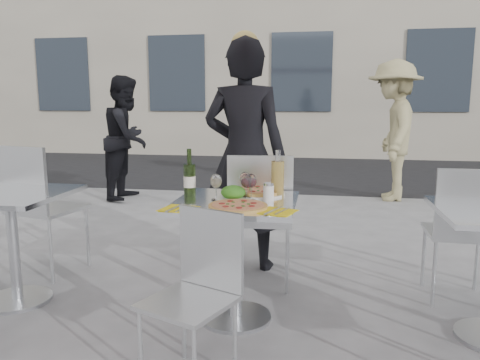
% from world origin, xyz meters
% --- Properties ---
extents(ground, '(80.00, 80.00, 0.00)m').
position_xyz_m(ground, '(0.00, 0.00, 0.00)').
color(ground, slate).
extents(street_asphalt, '(24.00, 5.00, 0.00)m').
position_xyz_m(street_asphalt, '(0.00, 6.50, 0.00)').
color(street_asphalt, black).
rests_on(street_asphalt, ground).
extents(main_table, '(0.72, 0.72, 0.75)m').
position_xyz_m(main_table, '(0.00, 0.00, 0.54)').
color(main_table, '#B7BABF').
rests_on(main_table, ground).
extents(side_table_left, '(0.72, 0.72, 0.75)m').
position_xyz_m(side_table_left, '(-1.50, 0.00, 0.54)').
color(side_table_left, '#B7BABF').
rests_on(side_table_left, ground).
extents(chair_far, '(0.47, 0.49, 0.98)m').
position_xyz_m(chair_far, '(0.09, 0.51, 0.58)').
color(chair_far, silver).
rests_on(chair_far, ground).
extents(chair_near, '(0.49, 0.50, 0.82)m').
position_xyz_m(chair_near, '(-0.07, -0.62, 0.48)').
color(chair_near, silver).
rests_on(chair_near, ground).
extents(side_chair_lfar, '(0.55, 0.56, 1.02)m').
position_xyz_m(side_chair_lfar, '(-1.62, 0.46, 0.60)').
color(side_chair_lfar, silver).
rests_on(side_chair_lfar, ground).
extents(side_chair_rfar, '(0.43, 0.44, 0.92)m').
position_xyz_m(side_chair_rfar, '(1.42, 0.47, 0.55)').
color(side_chair_rfar, silver).
rests_on(side_chair_rfar, ground).
extents(woman_diner, '(0.70, 0.49, 1.82)m').
position_xyz_m(woman_diner, '(-0.10, 0.96, 0.91)').
color(woman_diner, black).
rests_on(woman_diner, ground).
extents(pedestrian_a, '(0.64, 0.82, 1.68)m').
position_xyz_m(pedestrian_a, '(-2.14, 3.38, 0.84)').
color(pedestrian_a, black).
rests_on(pedestrian_a, ground).
extents(pedestrian_b, '(0.76, 1.25, 1.88)m').
position_xyz_m(pedestrian_b, '(1.44, 3.90, 0.94)').
color(pedestrian_b, tan).
rests_on(pedestrian_b, ground).
extents(pizza_near, '(0.33, 0.33, 0.02)m').
position_xyz_m(pizza_near, '(0.05, -0.19, 0.76)').
color(pizza_near, tan).
rests_on(pizza_near, main_table).
extents(pizza_far, '(0.35, 0.35, 0.03)m').
position_xyz_m(pizza_far, '(0.10, 0.21, 0.77)').
color(pizza_far, white).
rests_on(pizza_far, main_table).
extents(salad_plate, '(0.22, 0.22, 0.09)m').
position_xyz_m(salad_plate, '(-0.02, 0.03, 0.79)').
color(salad_plate, white).
rests_on(salad_plate, main_table).
extents(wine_bottle, '(0.07, 0.08, 0.29)m').
position_xyz_m(wine_bottle, '(-0.31, 0.10, 0.86)').
color(wine_bottle, '#35521F').
rests_on(wine_bottle, main_table).
extents(carafe, '(0.08, 0.08, 0.29)m').
position_xyz_m(carafe, '(0.23, 0.17, 0.87)').
color(carafe, '#DFC05F').
rests_on(carafe, main_table).
extents(sugar_shaker, '(0.06, 0.06, 0.11)m').
position_xyz_m(sugar_shaker, '(0.19, 0.04, 0.80)').
color(sugar_shaker, white).
rests_on(sugar_shaker, main_table).
extents(wineglass_white_a, '(0.07, 0.07, 0.16)m').
position_xyz_m(wineglass_white_a, '(-0.12, 0.00, 0.86)').
color(wineglass_white_a, white).
rests_on(wineglass_white_a, main_table).
extents(wineglass_white_b, '(0.07, 0.07, 0.16)m').
position_xyz_m(wineglass_white_b, '(0.04, 0.12, 0.86)').
color(wineglass_white_b, white).
rests_on(wineglass_white_b, main_table).
extents(wineglass_red_a, '(0.07, 0.07, 0.16)m').
position_xyz_m(wineglass_red_a, '(0.06, 0.03, 0.86)').
color(wineglass_red_a, white).
rests_on(wineglass_red_a, main_table).
extents(wineglass_red_b, '(0.07, 0.07, 0.16)m').
position_xyz_m(wineglass_red_b, '(0.09, 0.05, 0.86)').
color(wineglass_red_b, white).
rests_on(wineglass_red_b, main_table).
extents(napkin_left, '(0.21, 0.21, 0.01)m').
position_xyz_m(napkin_left, '(-0.27, -0.27, 0.75)').
color(napkin_left, yellow).
rests_on(napkin_left, main_table).
extents(napkin_right, '(0.23, 0.23, 0.01)m').
position_xyz_m(napkin_right, '(0.27, -0.24, 0.75)').
color(napkin_right, yellow).
rests_on(napkin_right, main_table).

